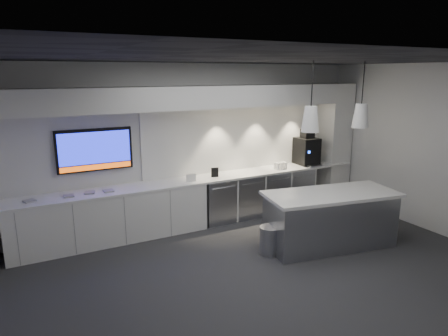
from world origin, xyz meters
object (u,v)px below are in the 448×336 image
wall_tv (95,150)px  island (330,219)px  coffee_machine (307,150)px  bin (269,240)px

wall_tv → island: bearing=-33.4°
wall_tv → coffee_machine: 4.37m
island → coffee_machine: 2.32m
wall_tv → bin: 3.27m
island → wall_tv: bearing=156.8°
coffee_machine → island: bearing=-115.7°
wall_tv → bin: (2.24, -1.98, -1.33)m
bin → island: bearing=-10.7°
wall_tv → coffee_machine: (4.35, -0.25, -0.35)m
wall_tv → coffee_machine: size_ratio=1.65×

